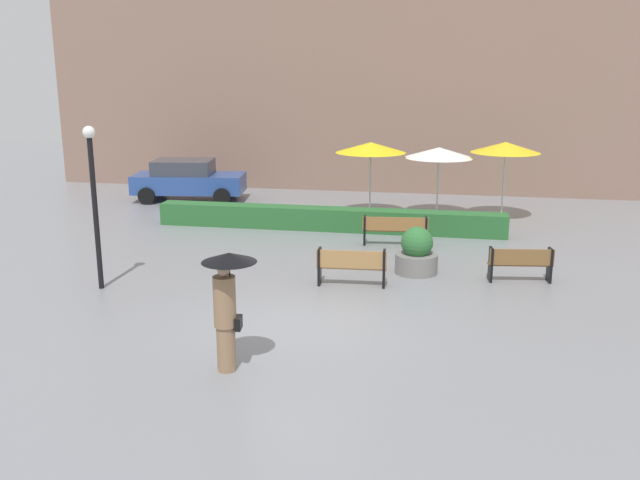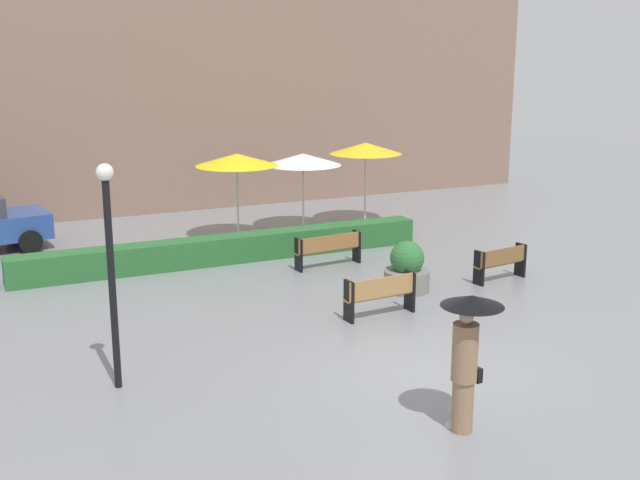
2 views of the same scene
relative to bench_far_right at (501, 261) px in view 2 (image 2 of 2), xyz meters
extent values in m
plane|color=gray|center=(-4.73, -3.90, -0.49)|extent=(60.00, 60.00, 0.00)
cube|color=brown|center=(-0.01, 0.05, -0.07)|extent=(1.54, 0.44, 0.04)
cube|color=brown|center=(0.01, -0.08, 0.15)|extent=(1.52, 0.25, 0.39)
cube|color=black|center=(-0.70, -0.06, -0.08)|extent=(0.10, 0.34, 0.84)
cube|color=black|center=(0.69, 0.13, -0.08)|extent=(0.10, 0.34, 0.84)
cube|color=olive|center=(-3.25, 2.97, -0.05)|extent=(1.90, 0.42, 0.04)
cube|color=olive|center=(-3.24, 2.84, 0.16)|extent=(1.88, 0.23, 0.40)
cube|color=black|center=(-4.12, 2.87, -0.07)|extent=(0.09, 0.34, 0.86)
cube|color=black|center=(-2.37, 3.04, -0.07)|extent=(0.09, 0.34, 0.86)
cube|color=#9E7242|center=(-3.95, -1.01, -0.05)|extent=(1.66, 0.35, 0.04)
cube|color=#9E7242|center=(-3.94, -1.15, 0.18)|extent=(1.65, 0.15, 0.42)
cube|color=black|center=(-4.71, -1.08, -0.05)|extent=(0.08, 0.35, 0.89)
cube|color=black|center=(-3.19, -0.98, -0.05)|extent=(0.08, 0.35, 0.89)
cylinder|color=#8C6B4C|center=(-5.39, -6.06, -0.09)|extent=(0.32, 0.32, 0.81)
cube|color=#B2A599|center=(-5.39, -6.00, -0.45)|extent=(0.30, 0.35, 0.08)
cylinder|color=#8C6B4C|center=(-5.39, -6.06, 0.75)|extent=(0.38, 0.38, 0.87)
sphere|color=tan|center=(-5.39, -6.06, 1.29)|extent=(0.21, 0.21, 0.21)
cube|color=black|center=(-5.17, -6.01, 0.36)|extent=(0.14, 0.29, 0.22)
cylinder|color=black|center=(-5.29, -6.05, 1.07)|extent=(0.02, 0.02, 0.90)
cone|color=black|center=(-5.29, -6.05, 1.52)|extent=(0.92, 0.92, 0.16)
cylinder|color=slate|center=(-2.49, 0.29, -0.25)|extent=(1.07, 1.07, 0.50)
sphere|color=#2D6B33|center=(-2.49, 0.29, 0.30)|extent=(0.80, 0.80, 0.80)
cylinder|color=black|center=(-9.69, -2.32, 1.27)|extent=(0.12, 0.12, 3.52)
sphere|color=white|center=(-9.69, -2.32, 3.14)|extent=(0.28, 0.28, 0.28)
cylinder|color=silver|center=(-4.41, 6.64, 0.71)|extent=(0.06, 0.06, 2.40)
cone|color=yellow|center=(-4.41, 6.64, 1.91)|extent=(2.38, 2.38, 0.35)
cylinder|color=silver|center=(-2.14, 7.03, 0.62)|extent=(0.06, 0.06, 2.23)
cone|color=white|center=(-2.14, 7.03, 1.74)|extent=(2.35, 2.35, 0.35)
cylinder|color=silver|center=(0.02, 7.03, 0.73)|extent=(0.06, 0.06, 2.46)
cone|color=yellow|center=(0.02, 7.03, 1.96)|extent=(2.27, 2.27, 0.35)
cube|color=#28602D|center=(-5.48, 4.50, -0.14)|extent=(11.07, 0.70, 0.71)
cube|color=#846656|center=(-4.73, 12.10, 3.70)|extent=(28.00, 1.20, 8.38)
cylinder|color=black|center=(-10.34, 9.47, -0.17)|extent=(0.66, 0.31, 0.64)
cylinder|color=black|center=(-10.10, 7.73, -0.17)|extent=(0.66, 0.31, 0.64)
camera|label=1|loc=(-1.80, -16.44, 4.57)|focal=38.54mm
camera|label=2|loc=(-11.85, -14.91, 5.05)|focal=44.42mm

